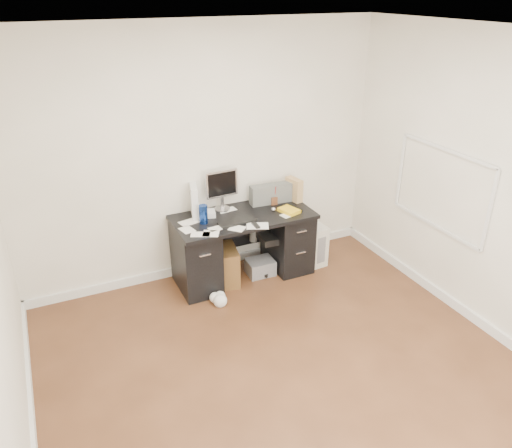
% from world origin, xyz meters
% --- Properties ---
extents(ground, '(4.00, 4.00, 0.00)m').
position_xyz_m(ground, '(0.00, 0.00, 0.00)').
color(ground, '#452716').
rests_on(ground, ground).
extents(room_shell, '(4.02, 4.02, 2.71)m').
position_xyz_m(room_shell, '(0.03, 0.03, 1.66)').
color(room_shell, beige).
rests_on(room_shell, ground).
extents(desk, '(1.50, 0.70, 0.75)m').
position_xyz_m(desk, '(0.30, 1.65, 0.40)').
color(desk, black).
rests_on(desk, ground).
extents(loose_papers, '(1.10, 0.60, 0.00)m').
position_xyz_m(loose_papers, '(0.10, 1.60, 0.75)').
color(loose_papers, silver).
rests_on(loose_papers, desk).
extents(lcd_monitor, '(0.38, 0.23, 0.46)m').
position_xyz_m(lcd_monitor, '(0.15, 1.88, 0.98)').
color(lcd_monitor, '#BBBABF').
rests_on(lcd_monitor, desk).
extents(keyboard, '(0.41, 0.17, 0.02)m').
position_xyz_m(keyboard, '(0.17, 1.51, 0.76)').
color(keyboard, black).
rests_on(keyboard, desk).
extents(computer_mouse, '(0.07, 0.07, 0.05)m').
position_xyz_m(computer_mouse, '(0.63, 1.59, 0.78)').
color(computer_mouse, '#BBBABF').
rests_on(computer_mouse, desk).
extents(travel_mug, '(0.11, 0.11, 0.20)m').
position_xyz_m(travel_mug, '(-0.15, 1.65, 0.85)').
color(travel_mug, navy).
rests_on(travel_mug, desk).
extents(white_binder, '(0.20, 0.31, 0.33)m').
position_xyz_m(white_binder, '(-0.17, 1.87, 0.92)').
color(white_binder, silver).
rests_on(white_binder, desk).
extents(magazine_file, '(0.15, 0.24, 0.26)m').
position_xyz_m(magazine_file, '(0.99, 1.79, 0.88)').
color(magazine_file, '#AB7E53').
rests_on(magazine_file, desk).
extents(pen_cup, '(0.09, 0.09, 0.22)m').
position_xyz_m(pen_cup, '(0.73, 1.78, 0.86)').
color(pen_cup, '#582D19').
rests_on(pen_cup, desk).
extents(yellow_book, '(0.22, 0.25, 0.04)m').
position_xyz_m(yellow_book, '(0.79, 1.52, 0.77)').
color(yellow_book, yellow).
rests_on(yellow_book, desk).
extents(paper_remote, '(0.28, 0.25, 0.02)m').
position_xyz_m(paper_remote, '(0.33, 1.35, 0.76)').
color(paper_remote, silver).
rests_on(paper_remote, desk).
extents(office_chair, '(0.58, 0.58, 0.97)m').
position_xyz_m(office_chair, '(0.71, 1.68, 0.48)').
color(office_chair, '#505350').
rests_on(office_chair, ground).
extents(pc_tower, '(0.26, 0.51, 0.49)m').
position_xyz_m(pc_tower, '(1.14, 1.66, 0.25)').
color(pc_tower, beige).
rests_on(pc_tower, ground).
extents(shopping_bag, '(0.29, 0.25, 0.33)m').
position_xyz_m(shopping_bag, '(1.05, 1.86, 0.16)').
color(shopping_bag, silver).
rests_on(shopping_bag, ground).
extents(wicker_basket, '(0.47, 0.47, 0.41)m').
position_xyz_m(wicker_basket, '(-0.01, 1.64, 0.20)').
color(wicker_basket, '#522D18').
rests_on(wicker_basket, ground).
extents(desk_printer, '(0.31, 0.26, 0.18)m').
position_xyz_m(desk_printer, '(0.48, 1.61, 0.09)').
color(desk_printer, '#5D5E62').
rests_on(desk_printer, ground).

